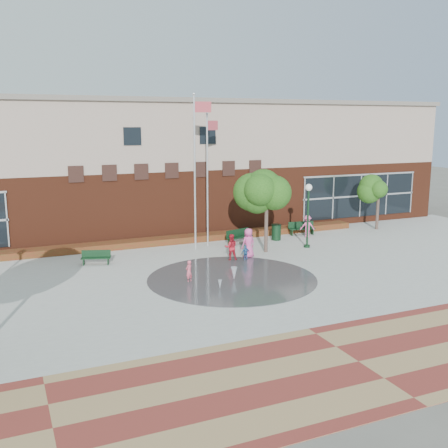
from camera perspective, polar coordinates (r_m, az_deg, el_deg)
name	(u,v)px	position (r m, az deg, el deg)	size (l,w,h in m)	color
ground	(260,297)	(23.57, 3.90, -7.94)	(120.00, 120.00, 0.00)	#666056
plaza_concrete	(224,274)	(27.02, 0.00, -5.41)	(46.00, 18.00, 0.01)	#A8A8A0
paver_band	(358,362)	(18.10, 14.43, -14.33)	(46.00, 6.00, 0.01)	maroon
splash_pad	(232,279)	(26.14, 0.88, -5.98)	(8.40, 8.40, 0.01)	#383A3D
library_building	(151,164)	(38.77, -7.99, 6.48)	(44.40, 10.40, 9.20)	#5A2616
flower_bed	(177,243)	(33.90, -5.11, -2.06)	(26.00, 1.20, 0.40)	maroon
flagpole_left	(196,164)	(31.23, -3.12, 6.51)	(1.07, 0.34, 9.34)	silver
flagpole_right	(208,173)	(32.13, -1.77, 5.56)	(0.94, 0.46, 8.21)	silver
lamp_right	(308,208)	(32.42, 9.14, 1.69)	(0.42, 0.42, 3.97)	black
bench_left	(96,260)	(29.41, -13.76, -3.86)	(1.62, 0.90, 0.79)	black
bench_mid	(239,239)	(33.41, 1.69, -1.68)	(1.93, 1.05, 0.93)	black
bench_right	(302,231)	(36.41, 8.45, -0.74)	(1.88, 0.85, 0.91)	black
trash_can	(276,232)	(34.56, 5.71, -0.89)	(0.65, 0.65, 1.07)	black
tree_mid	(267,188)	(30.78, 4.68, 3.88)	(3.12, 3.12, 5.27)	#41312A
tree_small_right	(379,189)	(39.09, 16.49, 3.64)	(2.35, 2.35, 4.01)	#41312A
water_jet_a	(234,280)	(25.89, 1.10, -6.16)	(0.33, 0.33, 0.64)	white
water_jet_b	(220,289)	(24.55, -0.45, -7.13)	(0.19, 0.19, 0.42)	white
child_splash	(189,271)	(25.52, -3.84, -5.16)	(0.40, 0.26, 1.09)	#DB5368
adult_red	(231,247)	(29.39, 0.76, -2.55)	(0.73, 0.57, 1.50)	red
adult_pink	(248,243)	(29.94, 2.67, -2.09)	(0.84, 0.55, 1.72)	#D84C94
child_blue	(246,253)	(29.39, 2.38, -3.17)	(0.52, 0.22, 0.89)	#2A609D
person_bench	(307,226)	(35.68, 9.05, -0.26)	(0.97, 0.56, 1.50)	#E25592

